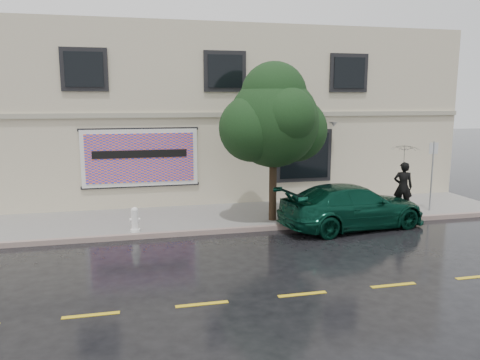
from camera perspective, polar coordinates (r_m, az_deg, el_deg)
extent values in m
plane|color=black|center=(13.66, 2.38, -8.01)|extent=(90.00, 90.00, 0.00)
cube|color=gray|center=(16.67, -0.60, -4.42)|extent=(20.00, 3.50, 0.15)
cube|color=gray|center=(15.03, 0.85, -6.03)|extent=(20.00, 0.18, 0.16)
cube|color=gold|center=(10.54, 7.61, -13.63)|extent=(19.00, 0.12, 0.01)
cube|color=beige|center=(21.81, -3.92, 8.04)|extent=(20.00, 8.00, 7.00)
cube|color=#9E9984|center=(17.84, -1.82, 7.97)|extent=(20.00, 0.12, 0.18)
cube|color=black|center=(18.85, 7.80, 2.96)|extent=(2.30, 0.10, 2.10)
cube|color=black|center=(18.80, 7.86, 2.93)|extent=(2.00, 0.05, 1.80)
cube|color=black|center=(17.51, -18.49, 12.68)|extent=(1.30, 0.05, 1.20)
cube|color=black|center=(17.79, -1.81, 13.12)|extent=(1.30, 0.05, 1.20)
cube|color=black|center=(19.41, 13.19, 12.60)|extent=(1.30, 0.05, 1.20)
cube|color=white|center=(17.58, -12.07, 2.66)|extent=(4.20, 0.06, 2.10)
cube|color=#FF6C38|center=(17.54, -12.06, 2.65)|extent=(3.90, 0.04, 1.80)
cube|color=black|center=(17.77, -11.95, -0.69)|extent=(4.30, 0.10, 0.10)
cube|color=black|center=(17.52, -12.19, 6.08)|extent=(4.30, 0.10, 0.10)
cube|color=black|center=(17.50, -12.08, 3.12)|extent=(3.40, 0.02, 0.28)
imported|color=#083425|center=(15.77, 13.52, -3.12)|extent=(5.21, 2.88, 1.44)
imported|color=black|center=(17.83, 19.25, -0.80)|extent=(0.78, 0.67, 1.82)
imported|color=black|center=(17.65, 19.48, 3.31)|extent=(1.29, 1.29, 0.76)
cylinder|color=#342317|center=(15.68, 4.02, -0.73)|extent=(0.25, 0.25, 2.33)
sphere|color=black|center=(15.43, 4.12, 7.08)|extent=(2.98, 2.98, 2.98)
cylinder|color=white|center=(14.87, -12.64, -5.99)|extent=(0.30, 0.30, 0.08)
cylinder|color=white|center=(14.79, -12.69, -4.82)|extent=(0.22, 0.22, 0.55)
sphere|color=white|center=(14.71, -12.73, -3.65)|extent=(0.22, 0.22, 0.22)
cylinder|color=white|center=(14.78, -12.69, -4.73)|extent=(0.32, 0.10, 0.10)
cylinder|color=#9FA3A8|center=(18.31, 22.33, 0.42)|extent=(0.05, 0.05, 2.54)
cube|color=silver|center=(18.19, 22.54, 3.60)|extent=(0.31, 0.10, 0.41)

